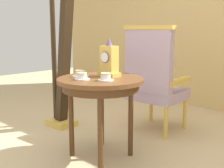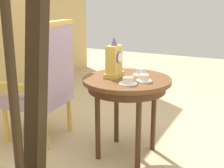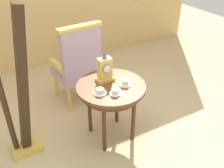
{
  "view_description": "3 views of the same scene",
  "coord_description": "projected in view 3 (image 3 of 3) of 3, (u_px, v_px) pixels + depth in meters",
  "views": [
    {
      "loc": [
        1.85,
        -1.63,
        1.09
      ],
      "look_at": [
        0.17,
        0.1,
        0.65
      ],
      "focal_mm": 47.09,
      "sensor_mm": 36.0,
      "label": 1
    },
    {
      "loc": [
        -2.2,
        -0.93,
        1.34
      ],
      "look_at": [
        0.01,
        0.17,
        0.65
      ],
      "focal_mm": 49.55,
      "sensor_mm": 36.0,
      "label": 2
    },
    {
      "loc": [
        -1.0,
        -1.9,
        2.11
      ],
      "look_at": [
        0.07,
        0.02,
        0.73
      ],
      "focal_mm": 40.49,
      "sensor_mm": 36.0,
      "label": 3
    }
  ],
  "objects": [
    {
      "name": "ground_plane",
      "position": [
        108.0,
        140.0,
        2.94
      ],
      "size": [
        10.0,
        10.0,
        0.0
      ],
      "primitive_type": "plane",
      "color": "tan"
    },
    {
      "name": "side_table",
      "position": [
        111.0,
        91.0,
        2.69
      ],
      "size": [
        0.74,
        0.74,
        0.7
      ],
      "color": "brown",
      "rests_on": "ground"
    },
    {
      "name": "teacup_left",
      "position": [
        100.0,
        91.0,
        2.5
      ],
      "size": [
        0.14,
        0.14,
        0.06
      ],
      "color": "white",
      "rests_on": "side_table"
    },
    {
      "name": "teacup_right",
      "position": [
        115.0,
        92.0,
        2.49
      ],
      "size": [
        0.12,
        0.12,
        0.06
      ],
      "color": "white",
      "rests_on": "side_table"
    },
    {
      "name": "teacup_center",
      "position": [
        125.0,
        83.0,
        2.63
      ],
      "size": [
        0.13,
        0.13,
        0.06
      ],
      "color": "white",
      "rests_on": "side_table"
    },
    {
      "name": "mantel_clock",
      "position": [
        105.0,
        70.0,
        2.65
      ],
      "size": [
        0.19,
        0.11,
        0.34
      ],
      "color": "gold",
      "rests_on": "side_table"
    },
    {
      "name": "armchair",
      "position": [
        78.0,
        63.0,
        3.29
      ],
      "size": [
        0.59,
        0.58,
        1.14
      ],
      "color": "#B299B7",
      "rests_on": "ground"
    },
    {
      "name": "harp",
      "position": [
        17.0,
        94.0,
        2.45
      ],
      "size": [
        0.4,
        0.24,
        1.8
      ],
      "color": "gold",
      "rests_on": "ground"
    }
  ]
}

